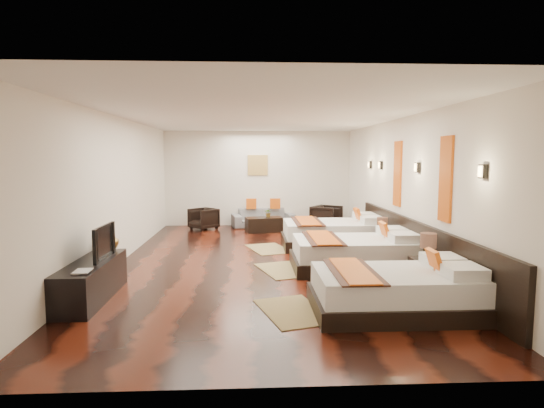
{
  "coord_description": "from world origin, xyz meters",
  "views": [
    {
      "loc": [
        -0.23,
        -8.47,
        2.02
      ],
      "look_at": [
        0.2,
        0.32,
        1.1
      ],
      "focal_mm": 29.29,
      "sensor_mm": 36.0,
      "label": 1
    }
  ],
  "objects": [
    {
      "name": "bed_far",
      "position": [
        1.7,
        1.4,
        0.3
      ],
      "size": [
        2.33,
        1.46,
        0.89
      ],
      "color": "black",
      "rests_on": "floor"
    },
    {
      "name": "figurine",
      "position": [
        -2.5,
        -1.36,
        0.71
      ],
      "size": [
        0.36,
        0.36,
        0.32
      ],
      "primitive_type": "imported",
      "rotation": [
        0.0,
        0.0,
        -0.17
      ],
      "color": "brown",
      "rests_on": "tv_console"
    },
    {
      "name": "table_plant",
      "position": [
        0.27,
        3.55,
        0.52
      ],
      "size": [
        0.24,
        0.21,
        0.25
      ],
      "primitive_type": "imported",
      "rotation": [
        0.0,
        0.0,
        0.06
      ],
      "color": "#256020",
      "rests_on": "coffee_table"
    },
    {
      "name": "tv_console",
      "position": [
        -2.5,
        -2.17,
        0.28
      ],
      "size": [
        0.5,
        1.8,
        0.55
      ],
      "primitive_type": "cube",
      "color": "black",
      "rests_on": "floor"
    },
    {
      "name": "bed_near",
      "position": [
        1.7,
        -2.88,
        0.28
      ],
      "size": [
        2.17,
        1.36,
        0.83
      ],
      "color": "black",
      "rests_on": "floor"
    },
    {
      "name": "floor",
      "position": [
        0.0,
        0.0,
        0.0
      ],
      "size": [
        5.5,
        9.5,
        0.01
      ],
      "primitive_type": "cube",
      "color": "black",
      "rests_on": "ground"
    },
    {
      "name": "right_wall",
      "position": [
        2.75,
        0.0,
        1.4
      ],
      "size": [
        0.01,
        9.5,
        2.8
      ],
      "primitive_type": "cube",
      "color": "silver",
      "rests_on": "floor"
    },
    {
      "name": "orange_panel_b",
      "position": [
        2.73,
        0.3,
        1.7
      ],
      "size": [
        0.04,
        0.4,
        1.3
      ],
      "primitive_type": "cube",
      "color": "#D86014",
      "rests_on": "right_wall"
    },
    {
      "name": "back_wall",
      "position": [
        0.0,
        4.75,
        1.4
      ],
      "size": [
        5.5,
        0.01,
        2.8
      ],
      "primitive_type": "cube",
      "color": "silver",
      "rests_on": "floor"
    },
    {
      "name": "left_wall",
      "position": [
        -2.75,
        0.0,
        1.4
      ],
      "size": [
        0.01,
        9.5,
        2.8
      ],
      "primitive_type": "cube",
      "color": "silver",
      "rests_on": "floor"
    },
    {
      "name": "nightstand_b",
      "position": [
        2.45,
        0.3,
        0.29
      ],
      "size": [
        0.41,
        0.41,
        0.82
      ],
      "color": "black",
      "rests_on": "floor"
    },
    {
      "name": "bed_mid",
      "position": [
        1.7,
        -0.64,
        0.3
      ],
      "size": [
        2.27,
        1.43,
        0.87
      ],
      "color": "black",
      "rests_on": "floor"
    },
    {
      "name": "sofa",
      "position": [
        0.15,
        4.45,
        0.26
      ],
      "size": [
        1.91,
        1.04,
        0.53
      ],
      "primitive_type": "imported",
      "rotation": [
        0.0,
        0.0,
        0.19
      ],
      "color": "slate",
      "rests_on": "floor"
    },
    {
      "name": "tv",
      "position": [
        -2.45,
        -1.98,
        0.8
      ],
      "size": [
        0.12,
        0.86,
        0.49
      ],
      "primitive_type": "imported",
      "rotation": [
        0.0,
        0.0,
        1.56
      ],
      "color": "black",
      "rests_on": "tv_console"
    },
    {
      "name": "ceiling",
      "position": [
        0.0,
        0.0,
        2.8
      ],
      "size": [
        5.5,
        9.5,
        0.01
      ],
      "primitive_type": "cube",
      "color": "white",
      "rests_on": "floor"
    },
    {
      "name": "armchair_left",
      "position": [
        -1.55,
        3.97,
        0.3
      ],
      "size": [
        0.93,
        0.93,
        0.61
      ],
      "primitive_type": "imported",
      "rotation": [
        0.0,
        0.0,
        -0.82
      ],
      "color": "black",
      "rests_on": "floor"
    },
    {
      "name": "sconce_far",
      "position": [
        2.7,
        1.4,
        1.85
      ],
      "size": [
        0.07,
        0.12,
        0.18
      ],
      "color": "black",
      "rests_on": "right_wall"
    },
    {
      "name": "orange_panel_a",
      "position": [
        2.73,
        -1.9,
        1.7
      ],
      "size": [
        0.04,
        0.4,
        1.3
      ],
      "primitive_type": "cube",
      "color": "#D86014",
      "rests_on": "right_wall"
    },
    {
      "name": "sconce_mid",
      "position": [
        2.7,
        -0.8,
        1.85
      ],
      "size": [
        0.07,
        0.12,
        0.18
      ],
      "color": "black",
      "rests_on": "right_wall"
    },
    {
      "name": "sconce_lounge",
      "position": [
        2.7,
        2.3,
        1.85
      ],
      "size": [
        0.07,
        0.12,
        0.18
      ],
      "color": "black",
      "rests_on": "right_wall"
    },
    {
      "name": "book",
      "position": [
        -2.5,
        -2.78,
        0.56
      ],
      "size": [
        0.22,
        0.29,
        0.03
      ],
      "primitive_type": "imported",
      "rotation": [
        0.0,
        0.0,
        0.06
      ],
      "color": "black",
      "rests_on": "tv_console"
    },
    {
      "name": "gold_artwork",
      "position": [
        0.0,
        4.73,
        1.8
      ],
      "size": [
        0.6,
        0.04,
        0.6
      ],
      "primitive_type": "cube",
      "color": "#AD873F",
      "rests_on": "back_wall"
    },
    {
      "name": "armchair_right",
      "position": [
        1.94,
        3.91,
        0.34
      ],
      "size": [
        1.02,
        1.01,
        0.67
      ],
      "primitive_type": "imported",
      "rotation": [
        0.0,
        0.0,
        0.97
      ],
      "color": "black",
      "rests_on": "floor"
    },
    {
      "name": "jute_mat_near",
      "position": [
        0.32,
        -2.82,
        0.01
      ],
      "size": [
        1.05,
        1.36,
        0.01
      ],
      "primitive_type": "cube",
      "rotation": [
        0.0,
        0.0,
        0.28
      ],
      "color": "olive",
      "rests_on": "floor"
    },
    {
      "name": "headboard_panel",
      "position": [
        2.71,
        -0.8,
        0.45
      ],
      "size": [
        0.08,
        6.6,
        0.9
      ],
      "primitive_type": "cube",
      "color": "black",
      "rests_on": "floor"
    },
    {
      "name": "nightstand_a",
      "position": [
        2.44,
        -2.03,
        0.31
      ],
      "size": [
        0.45,
        0.45,
        0.89
      ],
      "color": "black",
      "rests_on": "floor"
    },
    {
      "name": "coffee_table",
      "position": [
        0.15,
        3.5,
        0.2
      ],
      "size": [
        1.08,
        0.7,
        0.4
      ],
      "primitive_type": "cube",
      "rotation": [
        0.0,
        0.0,
        0.21
      ],
      "color": "black",
      "rests_on": "floor"
    },
    {
      "name": "sconce_near",
      "position": [
        2.7,
        -3.0,
        1.85
      ],
      "size": [
        0.07,
        0.12,
        0.18
      ],
      "color": "black",
      "rests_on": "right_wall"
    },
    {
      "name": "jute_mat_far",
      "position": [
        0.17,
        1.2,
        0.01
      ],
      "size": [
        1.08,
        1.37,
        0.01
      ],
      "primitive_type": "cube",
      "rotation": [
        0.0,
        0.0,
        0.31
      ],
      "color": "olive",
      "rests_on": "floor"
    },
    {
      "name": "jute_mat_mid",
      "position": [
        0.37,
        -0.66,
        0.01
      ],
      "size": [
        1.08,
        1.37,
        0.01
      ],
      "primitive_type": "cube",
      "rotation": [
        0.0,
        0.0,
        0.31
      ],
      "color": "olive",
      "rests_on": "floor"
    }
  ]
}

